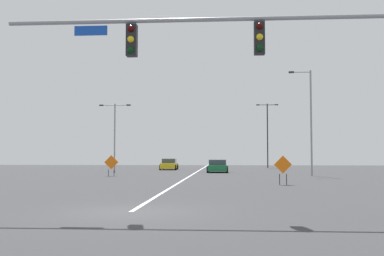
% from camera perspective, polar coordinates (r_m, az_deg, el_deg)
% --- Properties ---
extents(ground, '(133.56, 133.56, 0.00)m').
position_cam_1_polar(ground, '(15.30, -7.47, -10.12)').
color(ground, '#38383A').
extents(road_centre_stripe, '(0.16, 74.20, 0.01)m').
position_cam_1_polar(road_centre_stripe, '(52.11, 0.74, -5.28)').
color(road_centre_stripe, white).
rests_on(road_centre_stripe, ground).
extents(traffic_signal_assembly, '(12.52, 0.44, 6.84)m').
position_cam_1_polar(traffic_signal_assembly, '(15.25, 8.08, 8.91)').
color(traffic_signal_assembly, gray).
rests_on(traffic_signal_assembly, ground).
extents(street_lamp_mid_right, '(3.50, 0.24, 7.47)m').
position_cam_1_polar(street_lamp_mid_right, '(52.31, -9.42, -0.34)').
color(street_lamp_mid_right, gray).
rests_on(street_lamp_mid_right, ground).
extents(street_lamp_near_right, '(3.04, 0.24, 8.98)m').
position_cam_1_polar(street_lamp_near_right, '(66.22, 9.20, -0.30)').
color(street_lamp_near_right, black).
rests_on(street_lamp_near_right, ground).
extents(street_lamp_far_right, '(1.96, 0.24, 9.20)m').
position_cam_1_polar(street_lamp_far_right, '(41.84, 14.16, 1.21)').
color(street_lamp_far_right, gray).
rests_on(street_lamp_far_right, ground).
extents(construction_sign_right_lane, '(1.21, 0.13, 1.79)m').
position_cam_1_polar(construction_sign_right_lane, '(40.66, -9.82, -4.25)').
color(construction_sign_right_lane, orange).
rests_on(construction_sign_right_lane, ground).
extents(construction_sign_median_far, '(1.10, 0.14, 1.78)m').
position_cam_1_polar(construction_sign_median_far, '(29.15, 11.04, -4.61)').
color(construction_sign_median_far, orange).
rests_on(construction_sign_median_far, ground).
extents(car_green_approaching, '(2.17, 3.98, 1.31)m').
position_cam_1_polar(car_green_approaching, '(48.57, 3.15, -4.72)').
color(car_green_approaching, '#196B38').
rests_on(car_green_approaching, ground).
extents(car_yellow_far, '(2.08, 4.25, 1.34)m').
position_cam_1_polar(car_yellow_far, '(57.37, -2.81, -4.47)').
color(car_yellow_far, gold).
rests_on(car_yellow_far, ground).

